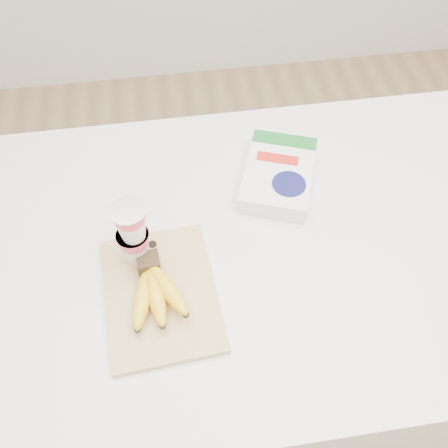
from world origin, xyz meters
The scene contains 6 objects.
room centered at (0.00, 0.00, 1.35)m, with size 4.00×4.00×4.00m.
table centered at (0.00, 0.00, 0.50)m, with size 1.34×0.89×1.01m, color white.
cutting_board centered at (-0.26, -0.11, 1.01)m, with size 0.23×0.32×0.02m, color tan.
bananas centered at (-0.27, -0.12, 1.05)m, with size 0.13×0.18×0.06m.
yogurt_stack centered at (-0.30, -0.01, 1.11)m, with size 0.08×0.08×0.17m.
cereal_box centered at (0.05, 0.17, 1.03)m, with size 0.24×0.28×0.05m.
Camera 1 is at (-0.20, -0.64, 1.96)m, focal length 40.00 mm.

